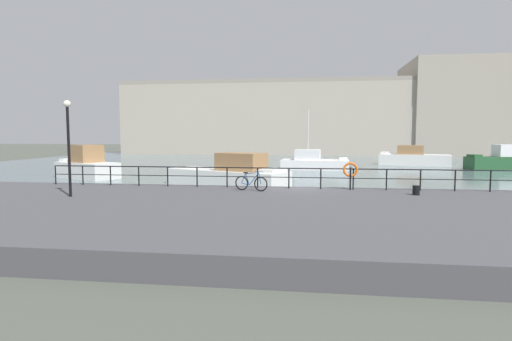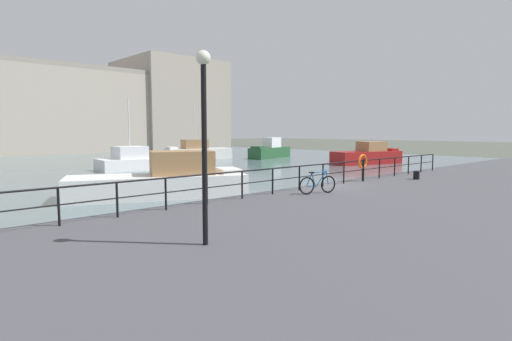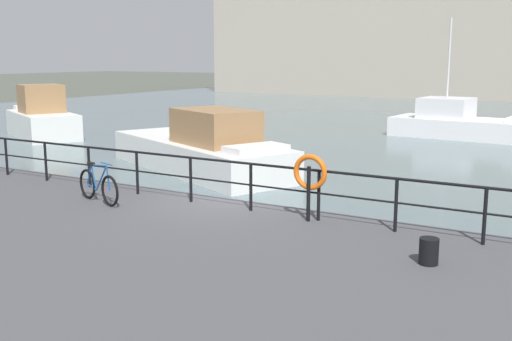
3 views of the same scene
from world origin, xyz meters
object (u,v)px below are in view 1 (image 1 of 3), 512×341
(moored_green_narrowboat, at_px, (413,158))
(parked_bicycle, at_px, (251,183))
(moored_harbor_tender, at_px, (314,162))
(life_ring_stand, at_px, (350,171))
(harbor_building, at_px, (345,117))
(moored_small_launch, at_px, (87,166))
(quay_lamp_post, at_px, (68,135))
(moored_cabin_cruiser, at_px, (230,174))
(moored_white_yacht, at_px, (503,160))
(mooring_bollard, at_px, (416,190))

(moored_green_narrowboat, distance_m, parked_bicycle, 33.20)
(moored_harbor_tender, distance_m, life_ring_stand, 21.41)
(harbor_building, height_order, moored_harbor_tender, harbor_building)
(moored_small_launch, bearing_deg, quay_lamp_post, 143.80)
(parked_bicycle, relative_size, life_ring_stand, 1.23)
(moored_cabin_cruiser, xyz_separation_m, moored_green_narrowboat, (17.19, 22.03, 0.05))
(moored_white_yacht, height_order, quay_lamp_post, quay_lamp_post)
(harbor_building, distance_m, parked_bicycle, 58.58)
(moored_cabin_cruiser, xyz_separation_m, quay_lamp_post, (-5.20, -10.83, 2.74))
(moored_white_yacht, distance_m, moored_green_narrowboat, 9.01)
(life_ring_stand, height_order, quay_lamp_post, quay_lamp_post)
(moored_harbor_tender, bearing_deg, moored_small_launch, -144.88)
(moored_small_launch, xyz_separation_m, moored_green_narrowboat, (29.89, 18.40, -0.11))
(harbor_building, height_order, quay_lamp_post, harbor_building)
(parked_bicycle, height_order, quay_lamp_post, quay_lamp_post)
(moored_cabin_cruiser, height_order, moored_small_launch, moored_small_launch)
(moored_green_narrowboat, bearing_deg, harbor_building, -65.63)
(moored_cabin_cruiser, distance_m, life_ring_stand, 10.15)
(mooring_bollard, relative_size, life_ring_stand, 0.31)
(moored_white_yacht, xyz_separation_m, life_ring_stand, (-17.54, -24.41, 0.85))
(moored_harbor_tender, bearing_deg, moored_white_yacht, 13.62)
(moored_white_yacht, bearing_deg, moored_small_launch, 4.14)
(life_ring_stand, bearing_deg, moored_white_yacht, 54.30)
(harbor_building, relative_size, moored_harbor_tender, 9.65)
(harbor_building, xyz_separation_m, moored_green_narrowboat, (5.70, -27.82, -5.78))
(mooring_bollard, bearing_deg, moored_green_narrowboat, 77.33)
(harbor_building, distance_m, moored_harbor_tender, 36.24)
(moored_small_launch, bearing_deg, harbor_building, -91.25)
(life_ring_stand, bearing_deg, quay_lamp_post, -162.22)
(moored_harbor_tender, height_order, life_ring_stand, moored_harbor_tender)
(life_ring_stand, bearing_deg, moored_cabin_cruiser, 138.10)
(moored_green_narrowboat, relative_size, mooring_bollard, 18.46)
(moored_harbor_tender, bearing_deg, moored_green_narrowboat, 37.64)
(moored_cabin_cruiser, xyz_separation_m, parked_bicycle, (2.60, -7.80, 0.34))
(moored_cabin_cruiser, bearing_deg, harbor_building, 101.23)
(life_ring_stand, bearing_deg, moored_small_launch, 152.84)
(moored_small_launch, distance_m, quay_lamp_post, 16.49)
(moored_small_launch, bearing_deg, moored_green_narrowboat, -122.01)
(mooring_bollard, bearing_deg, moored_harbor_tender, 101.50)
(moored_cabin_cruiser, height_order, parked_bicycle, moored_cabin_cruiser)
(mooring_bollard, xyz_separation_m, quay_lamp_post, (-15.59, -2.61, 2.56))
(harbor_building, bearing_deg, moored_harbor_tender, -99.23)
(moored_white_yacht, bearing_deg, harbor_building, -83.37)
(moored_cabin_cruiser, distance_m, parked_bicycle, 8.23)
(moored_cabin_cruiser, distance_m, moored_white_yacht, 30.67)
(harbor_building, bearing_deg, moored_small_launch, -117.63)
(moored_green_narrowboat, height_order, mooring_bollard, moored_green_narrowboat)
(moored_white_yacht, distance_m, life_ring_stand, 30.08)
(moored_small_launch, bearing_deg, parked_bicycle, 169.62)
(moored_green_narrowboat, xyz_separation_m, mooring_bollard, (-6.80, -30.24, 0.12))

